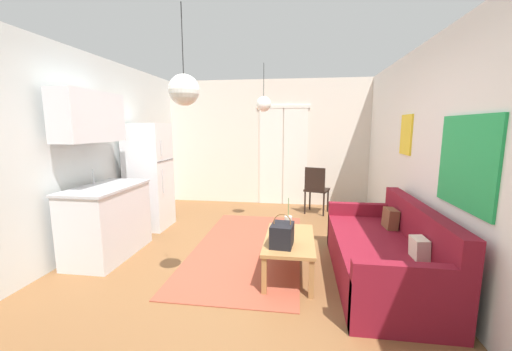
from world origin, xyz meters
TOP-DOWN VIEW (x-y plane):
  - ground_plane at (0.00, 0.00)m, footprint 4.83×7.33m
  - wall_back at (0.01, 3.41)m, footprint 4.43×0.13m
  - wall_right at (2.16, 0.00)m, footprint 0.12×6.93m
  - wall_left at (-2.16, 0.00)m, footprint 0.12×6.93m
  - area_rug at (0.02, 0.83)m, footprint 1.42×2.90m
  - couch at (1.65, 0.15)m, footprint 0.91×2.01m
  - coffee_table at (0.61, 0.14)m, footprint 0.54×1.02m
  - bamboo_vase at (0.58, 0.34)m, footprint 0.09×0.09m
  - handbag at (0.53, -0.10)m, footprint 0.25×0.31m
  - refrigerator at (-1.73, 1.49)m, footprint 0.62×0.62m
  - kitchen_counter at (-1.75, 0.33)m, footprint 0.62×1.14m
  - accent_chair at (1.02, 2.66)m, footprint 0.52×0.51m
  - pendant_lamp_near at (-0.26, -0.65)m, footprint 0.26×0.26m
  - pendant_lamp_far at (0.12, 1.76)m, footprint 0.24×0.24m

SIDE VIEW (x-z plane):
  - ground_plane at x=0.00m, z-range -0.10..0.00m
  - area_rug at x=0.02m, z-range 0.00..0.01m
  - couch at x=1.65m, z-range -0.14..0.70m
  - coffee_table at x=0.61m, z-range 0.16..0.58m
  - accent_chair at x=1.02m, z-range 0.06..0.96m
  - bamboo_vase at x=0.58m, z-range 0.32..0.73m
  - handbag at x=0.53m, z-range 0.37..0.72m
  - kitchen_counter at x=-1.75m, z-range -0.26..1.82m
  - refrigerator at x=-1.73m, z-range 0.00..1.71m
  - wall_back at x=0.01m, z-range -0.01..2.62m
  - wall_left at x=-2.16m, z-range 0.00..2.63m
  - wall_right at x=2.16m, z-range 0.00..2.63m
  - pendant_lamp_near at x=-0.26m, z-range 1.55..2.35m
  - pendant_lamp_far at x=0.12m, z-range 1.64..2.38m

